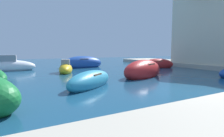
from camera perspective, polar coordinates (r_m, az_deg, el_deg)
name	(u,v)px	position (r m, az deg, el deg)	size (l,w,h in m)	color
ground	(192,92)	(9.86, 24.32, -6.75)	(80.00, 80.00, 0.00)	navy
moored_boat_0	(66,68)	(17.11, -14.63, 0.00)	(2.10, 3.42, 1.47)	gold
moored_boat_2	(82,63)	(21.70, -9.53, 1.63)	(5.11, 2.14, 1.77)	#1E479E
moored_boat_3	(158,64)	(21.82, 14.52, 1.27)	(4.06, 2.81, 1.39)	#B21E1E
moored_boat_4	(90,81)	(10.28, -6.96, -3.91)	(4.07, 3.56, 1.18)	teal
moored_boat_5	(143,71)	(14.15, 9.94, -0.67)	(5.05, 3.59, 1.71)	#B21E1E
moored_boat_9	(8,66)	(20.78, -30.27, 0.69)	(5.05, 1.97, 1.90)	white
waterfront_building_main	(219,24)	(24.25, 31.14, 12.04)	(5.83, 9.41, 8.94)	beige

